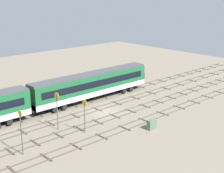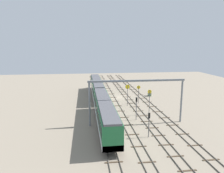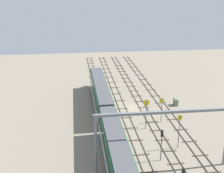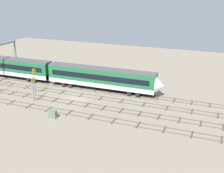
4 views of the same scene
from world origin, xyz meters
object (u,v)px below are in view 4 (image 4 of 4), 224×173
(train, at_px, (53,73))
(speed_sign_far_trackside, at_px, (33,86))
(relay_cabinet, at_px, (53,114))
(speed_sign_mid_trackside, at_px, (34,77))

(train, bearing_deg, speed_sign_far_trackside, -78.19)
(speed_sign_far_trackside, xyz_separation_m, relay_cabinet, (7.61, -5.37, -2.36))
(speed_sign_mid_trackside, relative_size, speed_sign_far_trackside, 1.15)
(speed_sign_far_trackside, bearing_deg, speed_sign_mid_trackside, 122.21)
(train, relative_size, speed_sign_mid_trackside, 9.28)
(train, relative_size, speed_sign_far_trackside, 10.67)
(speed_sign_far_trackside, height_order, relay_cabinet, speed_sign_far_trackside)
(train, distance_m, relay_cabinet, 18.55)
(relay_cabinet, bearing_deg, train, 121.94)
(speed_sign_mid_trackside, xyz_separation_m, speed_sign_far_trackside, (2.13, -3.37, -0.58))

